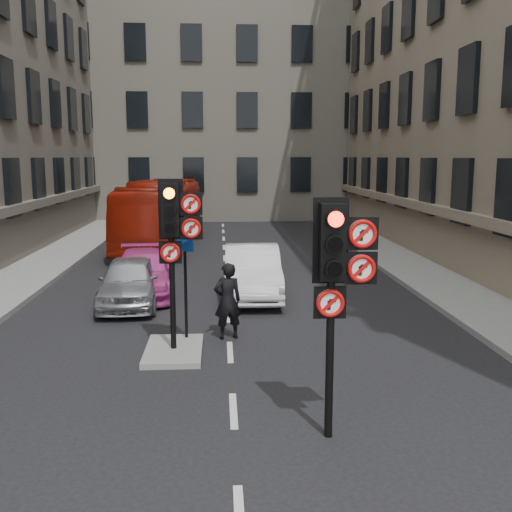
{
  "coord_description": "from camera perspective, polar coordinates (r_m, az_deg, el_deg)",
  "views": [
    {
      "loc": [
        -0.2,
        -7.34,
        4.15
      ],
      "look_at": [
        0.37,
        1.95,
        2.6
      ],
      "focal_mm": 42.0,
      "sensor_mm": 36.0,
      "label": 1
    }
  ],
  "objects": [
    {
      "name": "centre_island",
      "position": [
        13.04,
        -7.83,
        -8.91
      ],
      "size": [
        1.2,
        2.0,
        0.12
      ],
      "primitive_type": "cube",
      "color": "gray",
      "rests_on": "ground"
    },
    {
      "name": "building_far",
      "position": [
        45.71,
        -3.37,
        16.8
      ],
      "size": [
        30.0,
        14.0,
        20.0
      ],
      "primitive_type": "cube",
      "color": "#656055",
      "rests_on": "ground"
    },
    {
      "name": "pavement_left",
      "position": [
        20.97,
        -22.96,
        -2.49
      ],
      "size": [
        3.0,
        50.0,
        0.16
      ],
      "primitive_type": "cube",
      "color": "gray",
      "rests_on": "ground"
    },
    {
      "name": "motorcycle",
      "position": [
        17.81,
        -1.78,
        -2.49
      ],
      "size": [
        0.6,
        1.57,
        0.92
      ],
      "primitive_type": "imported",
      "rotation": [
        0.0,
        0.0,
        -0.11
      ],
      "color": "black",
      "rests_on": "ground"
    },
    {
      "name": "signal_far",
      "position": [
        12.45,
        -7.71,
        2.7
      ],
      "size": [
        0.91,
        0.4,
        3.58
      ],
      "color": "black",
      "rests_on": "centre_island"
    },
    {
      "name": "car_silver",
      "position": [
        17.22,
        -11.95,
        -2.37
      ],
      "size": [
        1.8,
        4.07,
        1.36
      ],
      "primitive_type": "imported",
      "rotation": [
        0.0,
        0.0,
        0.05
      ],
      "color": "#A5A7AC",
      "rests_on": "ground"
    },
    {
      "name": "pavement_right",
      "position": [
        21.1,
        17.1,
        -2.08
      ],
      "size": [
        3.0,
        50.0,
        0.16
      ],
      "primitive_type": "cube",
      "color": "gray",
      "rests_on": "ground"
    },
    {
      "name": "car_pink",
      "position": [
        18.49,
        -10.77,
        -1.6
      ],
      "size": [
        2.19,
        4.64,
        1.31
      ],
      "primitive_type": "imported",
      "rotation": [
        0.0,
        0.0,
        0.08
      ],
      "color": "#CB3B94",
      "rests_on": "ground"
    },
    {
      "name": "signal_near",
      "position": [
        8.64,
        7.78,
        -1.08
      ],
      "size": [
        0.91,
        0.4,
        3.58
      ],
      "color": "black",
      "rests_on": "ground"
    },
    {
      "name": "bus_red",
      "position": [
        28.28,
        -8.95,
        4.05
      ],
      "size": [
        3.22,
        11.16,
        3.07
      ],
      "primitive_type": "imported",
      "rotation": [
        0.0,
        0.0,
        -0.06
      ],
      "color": "maroon",
      "rests_on": "ground"
    },
    {
      "name": "ground",
      "position": [
        8.43,
        -1.82,
        -20.02
      ],
      "size": [
        120.0,
        120.0,
        0.0
      ],
      "primitive_type": "plane",
      "color": "black",
      "rests_on": "ground"
    },
    {
      "name": "motorcyclist",
      "position": [
        13.73,
        -2.71,
        -4.29
      ],
      "size": [
        0.73,
        0.58,
        1.77
      ],
      "primitive_type": "imported",
      "rotation": [
        0.0,
        0.0,
        3.4
      ],
      "color": "black",
      "rests_on": "ground"
    },
    {
      "name": "info_sign",
      "position": [
        13.34,
        -6.75,
        -1.64
      ],
      "size": [
        0.39,
        0.17,
        2.29
      ],
      "rotation": [
        0.0,
        0.0,
        -0.33
      ],
      "color": "black",
      "rests_on": "centre_island"
    },
    {
      "name": "car_white",
      "position": [
        17.87,
        -0.37,
        -1.48
      ],
      "size": [
        1.68,
        4.62,
        1.51
      ],
      "primitive_type": "imported",
      "rotation": [
        0.0,
        0.0,
        -0.02
      ],
      "color": "white",
      "rests_on": "ground"
    }
  ]
}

